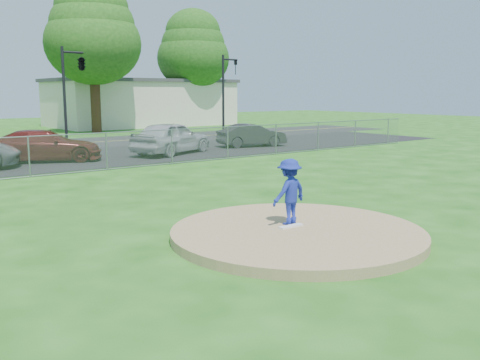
# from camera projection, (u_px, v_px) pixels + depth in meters

# --- Properties ---
(ground) EXTENTS (120.00, 120.00, 0.00)m
(ground) POSITION_uv_depth(u_px,v_px,m) (104.00, 179.00, 19.23)
(ground) COLOR #175111
(ground) RESTS_ON ground
(pitchers_mound) EXTENTS (5.40, 5.40, 0.20)m
(pitchers_mound) POSITION_uv_depth(u_px,v_px,m) (297.00, 234.00, 11.40)
(pitchers_mound) COLOR #967A52
(pitchers_mound) RESTS_ON ground
(pitching_rubber) EXTENTS (0.60, 0.15, 0.04)m
(pitching_rubber) POSITION_uv_depth(u_px,v_px,m) (291.00, 226.00, 11.54)
(pitching_rubber) COLOR white
(pitching_rubber) RESTS_ON pitchers_mound
(chain_link_fence) EXTENTS (40.00, 0.06, 1.50)m
(chain_link_fence) POSITION_uv_depth(u_px,v_px,m) (82.00, 153.00, 20.67)
(chain_link_fence) COLOR gray
(chain_link_fence) RESTS_ON ground
(parking_lot) EXTENTS (50.00, 8.00, 0.01)m
(parking_lot) POSITION_uv_depth(u_px,v_px,m) (45.00, 161.00, 24.30)
(parking_lot) COLOR black
(parking_lot) RESTS_ON ground
(street) EXTENTS (60.00, 7.00, 0.01)m
(street) POSITION_uv_depth(u_px,v_px,m) (2.00, 148.00, 30.16)
(street) COLOR #232326
(street) RESTS_ON ground
(commercial_building) EXTENTS (16.40, 9.40, 4.30)m
(commercial_building) POSITION_uv_depth(u_px,v_px,m) (141.00, 102.00, 50.39)
(commercial_building) COLOR beige
(commercial_building) RESTS_ON ground
(tree_right) EXTENTS (7.28, 7.28, 11.63)m
(tree_right) POSITION_uv_depth(u_px,v_px,m) (93.00, 32.00, 40.60)
(tree_right) COLOR #3A2315
(tree_right) RESTS_ON ground
(tree_far_right) EXTENTS (6.72, 6.72, 10.74)m
(tree_far_right) POSITION_uv_depth(u_px,v_px,m) (193.00, 49.00, 49.67)
(tree_far_right) COLOR #392214
(tree_far_right) RESTS_ON ground
(traffic_signal_center) EXTENTS (1.42, 2.48, 5.60)m
(traffic_signal_center) POSITION_uv_depth(u_px,v_px,m) (80.00, 65.00, 30.25)
(traffic_signal_center) COLOR black
(traffic_signal_center) RESTS_ON ground
(traffic_signal_right) EXTENTS (1.28, 0.20, 5.60)m
(traffic_signal_right) POSITION_uv_depth(u_px,v_px,m) (226.00, 88.00, 36.64)
(traffic_signal_right) COLOR black
(traffic_signal_right) RESTS_ON ground
(pitcher) EXTENTS (1.00, 0.65, 1.45)m
(pitcher) POSITION_uv_depth(u_px,v_px,m) (289.00, 192.00, 11.69)
(pitcher) COLOR navy
(pitcher) RESTS_ON pitchers_mound
(parked_car_darkred) EXTENTS (5.28, 3.76, 1.42)m
(parked_car_darkred) POSITION_uv_depth(u_px,v_px,m) (45.00, 146.00, 23.95)
(parked_car_darkred) COLOR #591A16
(parked_car_darkred) RESTS_ON parking_lot
(parked_car_pearl) EXTENTS (5.20, 3.71, 1.64)m
(parked_car_pearl) POSITION_uv_depth(u_px,v_px,m) (171.00, 138.00, 26.92)
(parked_car_pearl) COLOR #B4B6B8
(parked_car_pearl) RESTS_ON parking_lot
(parked_car_charcoal) EXTENTS (4.14, 2.30, 1.29)m
(parked_car_charcoal) POSITION_uv_depth(u_px,v_px,m) (252.00, 135.00, 30.65)
(parked_car_charcoal) COLOR #262629
(parked_car_charcoal) RESTS_ON parking_lot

